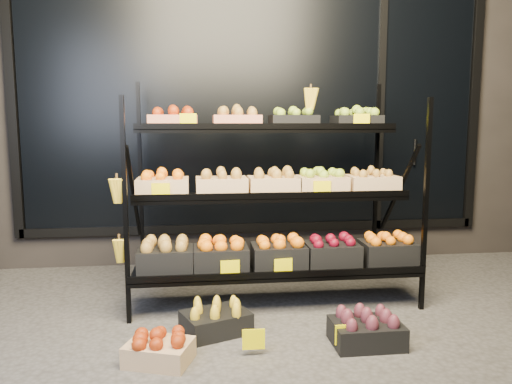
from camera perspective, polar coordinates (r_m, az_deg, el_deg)
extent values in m
plane|color=#514F4C|center=(3.40, 3.34, -15.03)|extent=(24.00, 24.00, 0.00)
cube|color=#2D2826|center=(5.73, -1.32, 12.08)|extent=(6.00, 2.00, 3.50)
cube|color=black|center=(4.71, -0.04, 10.59)|extent=(4.20, 0.04, 2.40)
cube|color=black|center=(4.78, -0.01, -4.04)|extent=(4.30, 0.06, 0.08)
cube|color=black|center=(4.91, -26.17, 9.69)|extent=(0.08, 0.06, 2.50)
cube|color=black|center=(5.39, 23.66, 9.58)|extent=(0.08, 0.06, 2.50)
cube|color=black|center=(4.98, 14.06, 10.20)|extent=(0.06, 0.06, 2.50)
cylinder|color=black|center=(5.09, 17.69, 4.38)|extent=(0.02, 0.02, 0.25)
cube|color=black|center=(3.34, -14.70, -2.27)|extent=(0.03, 0.03, 1.50)
cube|color=black|center=(3.68, 18.82, -1.53)|extent=(0.03, 0.03, 1.50)
cube|color=black|center=(4.29, -13.04, 1.02)|extent=(0.03, 0.03, 1.66)
cube|color=black|center=(4.55, 13.56, 1.39)|extent=(0.03, 0.03, 1.66)
cube|color=black|center=(3.64, 2.37, -9.07)|extent=(2.05, 0.42, 0.03)
cube|color=black|center=(3.44, 2.93, -9.46)|extent=(2.05, 0.02, 0.05)
cube|color=black|center=(3.82, 1.67, -0.56)|extent=(2.05, 0.40, 0.03)
cube|color=black|center=(3.63, 2.13, -0.45)|extent=(2.05, 0.02, 0.05)
cube|color=black|center=(4.08, 1.06, 7.02)|extent=(2.05, 0.40, 0.03)
cube|color=black|center=(3.89, 1.46, 7.50)|extent=(2.05, 0.02, 0.05)
cube|color=tan|center=(4.04, -9.46, 7.90)|extent=(0.38, 0.28, 0.11)
ellipsoid|color=#A7270B|center=(4.04, -9.49, 9.11)|extent=(0.32, 0.24, 0.07)
cube|color=tan|center=(4.05, -2.20, 8.00)|extent=(0.38, 0.28, 0.11)
ellipsoid|color=#B07F31|center=(4.05, -2.21, 9.20)|extent=(0.32, 0.24, 0.07)
cube|color=black|center=(4.11, 4.29, 7.98)|extent=(0.38, 0.28, 0.11)
ellipsoid|color=#9EC330|center=(4.12, 4.30, 9.16)|extent=(0.32, 0.24, 0.07)
cube|color=black|center=(4.25, 11.39, 7.84)|extent=(0.38, 0.28, 0.11)
ellipsoid|color=#9EC330|center=(4.25, 11.42, 8.99)|extent=(0.32, 0.24, 0.07)
cube|color=tan|center=(3.77, -10.60, 0.50)|extent=(0.38, 0.28, 0.14)
ellipsoid|color=orange|center=(3.76, -10.64, 2.01)|extent=(0.32, 0.24, 0.07)
cube|color=tan|center=(3.77, -3.96, 0.61)|extent=(0.38, 0.28, 0.14)
ellipsoid|color=#B07F31|center=(3.76, -3.98, 2.13)|extent=(0.32, 0.24, 0.07)
cube|color=tan|center=(3.81, 2.02, 0.71)|extent=(0.38, 0.28, 0.14)
ellipsoid|color=#B07F31|center=(3.80, 2.03, 2.20)|extent=(0.32, 0.24, 0.07)
cube|color=tan|center=(3.89, 7.46, 0.78)|extent=(0.38, 0.28, 0.14)
ellipsoid|color=#9EC330|center=(3.88, 7.48, 2.25)|extent=(0.32, 0.24, 0.07)
cube|color=tan|center=(4.01, 13.09, 0.86)|extent=(0.38, 0.28, 0.14)
ellipsoid|color=#B07F31|center=(4.00, 13.13, 2.28)|extent=(0.32, 0.24, 0.07)
cube|color=black|center=(3.57, -10.27, -7.76)|extent=(0.38, 0.28, 0.18)
ellipsoid|color=#B07F31|center=(3.54, -10.32, -5.89)|extent=(0.32, 0.24, 0.07)
cube|color=black|center=(3.57, -4.03, -7.67)|extent=(0.38, 0.28, 0.18)
ellipsoid|color=orange|center=(3.54, -4.05, -5.79)|extent=(0.32, 0.24, 0.07)
cube|color=black|center=(3.61, 2.61, -7.46)|extent=(0.38, 0.28, 0.18)
ellipsoid|color=orange|center=(3.58, 2.62, -5.61)|extent=(0.32, 0.24, 0.07)
cube|color=black|center=(3.70, 8.66, -7.19)|extent=(0.38, 0.28, 0.18)
ellipsoid|color=maroon|center=(3.67, 8.70, -5.37)|extent=(0.32, 0.24, 0.07)
cube|color=black|center=(3.83, 14.76, -6.83)|extent=(0.38, 0.28, 0.18)
ellipsoid|color=orange|center=(3.80, 14.82, -5.08)|extent=(0.32, 0.24, 0.07)
ellipsoid|color=yellow|center=(3.34, -15.64, 1.63)|extent=(0.14, 0.08, 0.22)
ellipsoid|color=yellow|center=(3.40, -15.39, -5.06)|extent=(0.14, 0.08, 0.22)
ellipsoid|color=yellow|center=(4.05, 6.28, 11.82)|extent=(0.14, 0.08, 0.22)
cube|color=#FFEC00|center=(3.62, -10.83, 0.05)|extent=(0.13, 0.01, 0.12)
cube|color=#FFEC00|center=(3.74, 7.56, 0.35)|extent=(0.13, 0.01, 0.12)
cube|color=#FFEC00|center=(4.11, 11.97, 7.90)|extent=(0.13, 0.01, 0.12)
cube|color=#FFEC00|center=(3.89, -7.76, 8.02)|extent=(0.13, 0.01, 0.12)
cube|color=#FFEC00|center=(3.43, -2.98, -8.79)|extent=(0.13, 0.01, 0.12)
cube|color=#FFEC00|center=(3.48, 3.13, -8.57)|extent=(0.13, 0.01, 0.12)
cube|color=#FFEC00|center=(2.98, -0.28, -17.18)|extent=(0.13, 0.01, 0.12)
cube|color=#FFEC00|center=(3.09, 10.20, -16.40)|extent=(0.13, 0.01, 0.12)
cube|color=tan|center=(2.96, -11.01, -17.55)|extent=(0.41, 0.36, 0.12)
ellipsoid|color=#A7270B|center=(2.92, -11.06, -15.97)|extent=(0.35, 0.30, 0.07)
cube|color=black|center=(3.28, -4.62, -14.63)|extent=(0.48, 0.42, 0.14)
ellipsoid|color=yellow|center=(3.25, -4.64, -13.03)|extent=(0.40, 0.35, 0.07)
cube|color=black|center=(3.19, 12.49, -15.48)|extent=(0.41, 0.30, 0.14)
ellipsoid|color=maroon|center=(3.15, 12.54, -13.80)|extent=(0.35, 0.26, 0.07)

